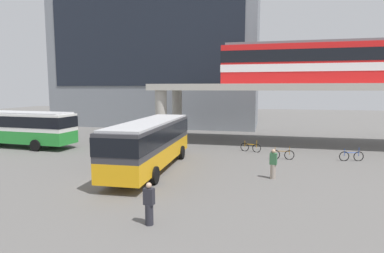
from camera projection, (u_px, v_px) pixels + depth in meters
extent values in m
plane|color=#605E5B|center=(164.00, 150.00, 27.91)|extent=(120.00, 120.00, 0.00)
cube|color=slate|center=(158.00, 53.00, 47.04)|extent=(28.74, 11.34, 20.94)
cube|color=black|center=(143.00, 40.00, 41.38)|extent=(25.87, 0.10, 11.73)
cube|color=#ADA89E|center=(326.00, 87.00, 29.73)|extent=(32.50, 7.25, 0.60)
cylinder|color=#ADA89E|center=(161.00, 117.00, 30.70)|extent=(1.10, 1.10, 5.13)
cylinder|color=#ADA89E|center=(177.00, 113.00, 36.17)|extent=(1.10, 1.10, 5.13)
cube|color=red|center=(322.00, 64.00, 29.58)|extent=(18.29, 2.90, 3.60)
cube|color=silver|center=(321.00, 68.00, 29.62)|extent=(18.35, 2.96, 0.70)
cube|color=black|center=(322.00, 56.00, 29.49)|extent=(18.35, 2.96, 1.10)
cube|color=slate|center=(323.00, 43.00, 29.35)|extent=(17.56, 2.61, 0.24)
cube|color=orange|center=(151.00, 154.00, 21.07)|extent=(2.83, 11.07, 1.10)
cube|color=#333338|center=(151.00, 134.00, 20.91)|extent=(2.83, 11.07, 1.50)
cube|color=black|center=(151.00, 133.00, 20.91)|extent=(2.87, 11.11, 0.96)
cube|color=silver|center=(150.00, 122.00, 20.82)|extent=(2.69, 10.52, 0.12)
cylinder|color=black|center=(150.00, 151.00, 24.80)|extent=(0.31, 1.01, 1.00)
cylinder|color=black|center=(182.00, 152.00, 24.32)|extent=(0.31, 1.01, 1.00)
cylinder|color=black|center=(113.00, 173.00, 18.38)|extent=(0.31, 1.01, 1.00)
cylinder|color=black|center=(155.00, 175.00, 17.89)|extent=(0.31, 1.01, 1.00)
cube|color=#268C33|center=(18.00, 135.00, 29.31)|extent=(11.14, 3.20, 1.10)
cube|color=white|center=(17.00, 121.00, 29.16)|extent=(11.14, 3.20, 1.50)
cube|color=black|center=(17.00, 120.00, 29.15)|extent=(11.18, 3.24, 0.96)
cube|color=silver|center=(17.00, 112.00, 29.07)|extent=(10.58, 3.04, 0.12)
cylinder|color=black|center=(0.00, 138.00, 31.57)|extent=(1.02, 0.34, 1.00)
cylinder|color=black|center=(36.00, 145.00, 27.31)|extent=(1.02, 0.34, 1.00)
cylinder|color=black|center=(56.00, 141.00, 29.69)|extent=(1.02, 0.34, 1.00)
torus|color=black|center=(289.00, 155.00, 24.12)|extent=(0.74, 0.12, 0.74)
torus|color=black|center=(275.00, 155.00, 24.27)|extent=(0.74, 0.12, 0.74)
cylinder|color=#996626|center=(282.00, 151.00, 24.16)|extent=(1.05, 0.13, 0.05)
cylinder|color=#996626|center=(275.00, 151.00, 24.23)|extent=(0.04, 0.04, 0.55)
cylinder|color=#996626|center=(290.00, 150.00, 24.07)|extent=(0.04, 0.04, 0.65)
torus|color=black|center=(359.00, 156.00, 23.64)|extent=(0.74, 0.21, 0.74)
torus|color=black|center=(344.00, 156.00, 23.67)|extent=(0.74, 0.21, 0.74)
cylinder|color=#1E3FA5|center=(352.00, 153.00, 23.62)|extent=(1.04, 0.26, 0.05)
cylinder|color=#1E3FA5|center=(344.00, 152.00, 23.63)|extent=(0.04, 0.04, 0.55)
cylinder|color=#1E3FA5|center=(359.00, 152.00, 23.60)|extent=(0.04, 0.04, 0.65)
torus|color=black|center=(257.00, 148.00, 26.90)|extent=(0.73, 0.27, 0.74)
torus|color=black|center=(245.00, 147.00, 27.42)|extent=(0.73, 0.27, 0.74)
cylinder|color=orange|center=(251.00, 144.00, 27.13)|extent=(1.02, 0.35, 0.05)
cylinder|color=orange|center=(245.00, 144.00, 27.38)|extent=(0.04, 0.04, 0.55)
cylinder|color=orange|center=(257.00, 144.00, 26.86)|extent=(0.04, 0.04, 0.65)
cylinder|color=#26262D|center=(149.00, 215.00, 12.53)|extent=(0.32, 0.32, 0.82)
cube|color=#26262D|center=(149.00, 196.00, 12.45)|extent=(0.43, 0.30, 0.65)
sphere|color=tan|center=(149.00, 185.00, 12.40)|extent=(0.22, 0.22, 0.22)
cylinder|color=gray|center=(273.00, 172.00, 18.97)|extent=(0.32, 0.32, 0.86)
cube|color=#33663F|center=(273.00, 159.00, 18.88)|extent=(0.45, 0.34, 0.68)
sphere|color=tan|center=(274.00, 151.00, 18.83)|extent=(0.23, 0.23, 0.23)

